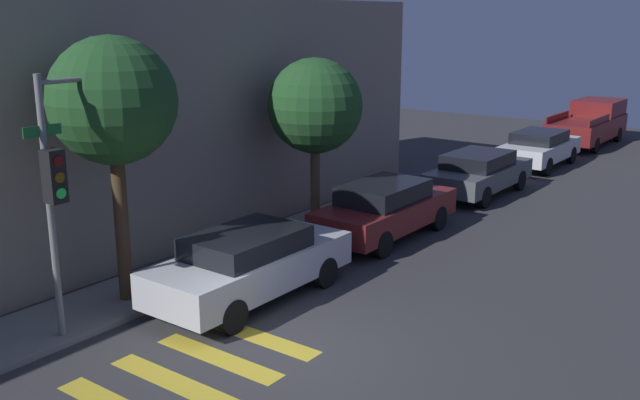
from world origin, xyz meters
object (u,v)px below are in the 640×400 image
Objects in this scene: sedan_tail_of_row at (540,147)px; sedan_near_corner at (250,263)px; tree_near_corner at (113,103)px; tree_midblock at (315,107)px; pickup_truck at (589,123)px; traffic_light_pole at (72,160)px; sedan_middle at (385,209)px; sedan_far_end at (479,172)px.

sedan_near_corner is at bearing 180.00° from sedan_tail_of_row.
tree_near_corner is 6.30m from tree_midblock.
traffic_light_pole is at bearing 177.17° from pickup_truck.
sedan_tail_of_row is at bearing -8.64° from tree_midblock.
sedan_middle is 3.20m from tree_midblock.
sedan_middle is 1.00× the size of tree_midblock.
tree_near_corner reaches higher than tree_midblock.
pickup_truck is at bearing -2.83° from traffic_light_pole.
sedan_near_corner is 16.38m from sedan_tail_of_row.
tree_midblock reaches higher than sedan_middle.
sedan_tail_of_row is 0.82× the size of tree_near_corner.
tree_midblock is at bearing 164.17° from sedan_far_end.
traffic_light_pole is 1.08× the size of sedan_tail_of_row.
sedan_far_end is at bearing -5.20° from traffic_light_pole.
traffic_light_pole reaches higher than sedan_tail_of_row.
tree_near_corner is (-6.89, 1.80, 3.26)m from sedan_middle.
tree_midblock is (7.58, 0.53, 0.11)m from traffic_light_pole.
tree_midblock is (4.56, 1.80, 2.57)m from sedan_near_corner.
sedan_far_end is at bearing -15.83° from tree_midblock.
sedan_near_corner is 1.02× the size of sedan_far_end.
traffic_light_pole is at bearing 174.80° from sedan_far_end.
traffic_light_pole reaches higher than pickup_truck.
traffic_light_pole is 8.67m from sedan_middle.
traffic_light_pole is 1.03× the size of sedan_middle.
sedan_near_corner is 0.81× the size of pickup_truck.
pickup_truck reaches higher than sedan_middle.
traffic_light_pole reaches higher than sedan_near_corner.
tree_midblock is (6.26, 0.00, -0.70)m from tree_near_corner.
tree_near_corner is at bearing 171.89° from sedan_far_end.
tree_near_corner is at bearing 133.40° from sedan_near_corner.
traffic_light_pole is 4.10m from sedan_near_corner.
traffic_light_pole is 1.04× the size of sedan_far_end.
tree_midblock is (-0.63, 1.80, 2.57)m from sedan_middle.
sedan_middle is 0.81× the size of pickup_truck.
tree_near_corner is (-1.70, 1.80, 3.26)m from sedan_near_corner.
sedan_near_corner is 4.10m from tree_near_corner.
sedan_near_corner is 22.59m from pickup_truck.
tree_near_corner is at bearing 174.33° from sedan_tail_of_row.
pickup_truck reaches higher than sedan_near_corner.
sedan_near_corner is at bearing 180.00° from sedan_middle.
sedan_far_end is 0.98× the size of tree_midblock.
traffic_light_pole is at bearing 176.26° from sedan_tail_of_row.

